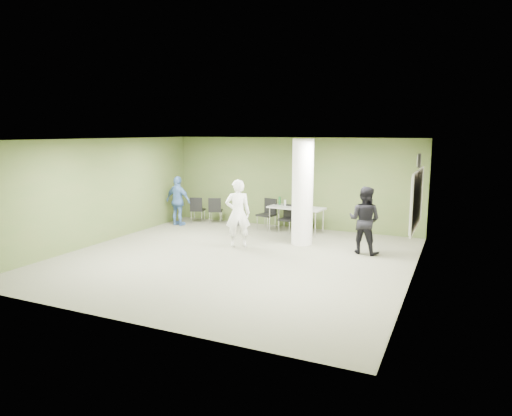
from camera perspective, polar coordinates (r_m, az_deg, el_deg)
The scene contains 17 objects.
floor at distance 10.93m, azimuth -2.68°, elevation -6.29°, with size 8.00×8.00×0.00m, color #50503F.
ceiling at distance 10.52m, azimuth -2.80°, elevation 8.56°, with size 8.00×8.00×0.00m, color white.
wall_back at distance 14.28m, azimuth 4.60°, elevation 3.16°, with size 8.00×0.02×2.80m, color #43592A.
wall_left at distance 12.94m, azimuth -18.73°, elevation 2.03°, with size 0.02×8.00×2.80m, color #43592A.
wall_right_cream at distance 9.52m, azimuth 19.23°, elevation -0.54°, with size 0.02×8.00×2.80m, color beige.
column at distance 12.08m, azimuth 5.84°, elevation 1.98°, with size 0.56×0.56×2.80m, color silver.
whiteboard at distance 10.69m, azimuth 19.45°, elevation 1.05°, with size 0.05×2.30×1.30m.
wall_clock at distance 10.61m, azimuth 19.71°, elevation 5.59°, with size 0.06×0.32×0.32m.
folding_table at distance 13.50m, azimuth 4.99°, elevation -0.08°, with size 1.72×0.90×1.03m.
wastebasket at distance 14.66m, azimuth -2.54°, elevation -1.60°, with size 0.26×0.26×0.30m, color #4C4C4C.
chair_back_left at distance 15.11m, azimuth -7.37°, elevation 0.01°, with size 0.53×0.53×0.86m.
chair_back_right at distance 14.93m, azimuth -5.12°, elevation -0.07°, with size 0.55×0.55×0.86m.
chair_table_left at distance 13.96m, azimuth 1.51°, elevation -0.45°, with size 0.58×0.58×0.95m.
chair_table_right at distance 13.57m, azimuth 4.01°, elevation -1.07°, with size 0.46×0.46×0.84m.
woman_white at distance 11.81m, azimuth -2.28°, elevation -0.68°, with size 0.65×0.42×1.77m, color white.
man_black at distance 11.49m, azimuth 13.40°, elevation -1.49°, with size 0.81×0.63×1.67m, color black.
man_blue at distance 14.75m, azimuth -9.70°, elevation 0.87°, with size 0.93×0.39×1.58m, color #4168A3.
Camera 1 is at (4.80, -9.36, 2.98)m, focal length 32.00 mm.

